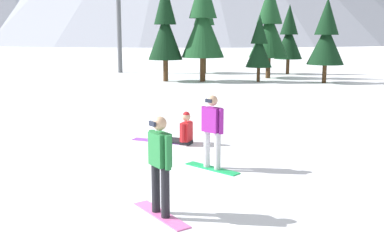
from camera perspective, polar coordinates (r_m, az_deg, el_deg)
ground_plane at (r=8.99m, az=-13.71°, el=-10.02°), size 800.00×800.00×0.00m
snowboarder_foreground at (r=7.97m, az=-3.93°, el=-5.38°), size 1.15×1.33×1.75m
snowboarder_midground at (r=10.71m, az=2.49°, el=-1.28°), size 1.32×1.11×1.73m
snowboarder_background at (r=13.31m, az=-1.42°, el=-1.55°), size 1.84×0.95×0.95m
pine_tree_slender at (r=37.17m, az=1.50°, el=11.29°), size 2.52×2.52×6.59m
pine_tree_broad at (r=30.70m, az=8.22°, el=9.05°), size 1.71×1.71×4.34m
pine_tree_twin at (r=33.47m, az=9.45°, el=11.26°), size 2.76×2.76×6.61m
pine_tree_tall at (r=30.75m, az=-3.30°, el=11.31°), size 2.24×2.24×6.47m
pine_tree_leaning at (r=30.58m, az=1.34°, el=12.05°), size 2.78×2.78×7.17m
pine_tree_short at (r=37.03m, az=11.78°, el=10.02°), size 2.15×2.15×5.32m
pine_tree_young at (r=30.87m, az=16.13°, el=9.77°), size 2.31×2.31×5.33m
ski_lift_tower at (r=38.13m, az=-9.00°, el=13.78°), size 3.01×0.36×9.37m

